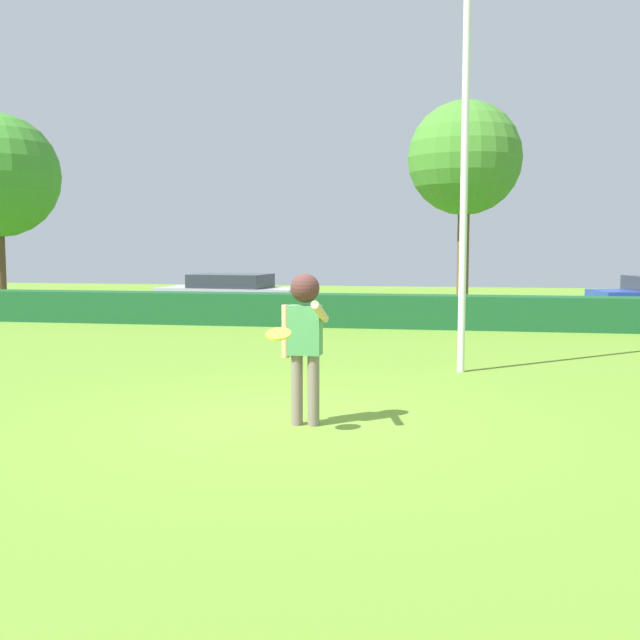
# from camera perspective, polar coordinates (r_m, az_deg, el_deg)

# --- Properties ---
(ground_plane) EXTENTS (60.00, 60.00, 0.00)m
(ground_plane) POSITION_cam_1_polar(r_m,az_deg,el_deg) (9.23, -2.18, -7.67)
(ground_plane) COLOR olive
(person) EXTENTS (0.56, 0.76, 1.79)m
(person) POSITION_cam_1_polar(r_m,az_deg,el_deg) (8.94, -1.13, -0.67)
(person) COLOR slate
(person) RESTS_ON ground
(frisbee) EXTENTS (0.28, 0.27, 0.12)m
(frisbee) POSITION_cam_1_polar(r_m,az_deg,el_deg) (8.39, -3.10, -1.04)
(frisbee) COLOR yellow
(lamppost) EXTENTS (0.24, 0.24, 6.71)m
(lamppost) POSITION_cam_1_polar(r_m,az_deg,el_deg) (13.00, 10.69, 12.39)
(lamppost) COLOR silver
(lamppost) RESTS_ON ground
(hedge_row) EXTENTS (29.99, 0.90, 0.84)m
(hedge_row) POSITION_cam_1_polar(r_m,az_deg,el_deg) (19.76, 4.46, 0.68)
(hedge_row) COLOR #195129
(hedge_row) RESTS_ON ground
(parked_car_silver) EXTENTS (4.36, 2.19, 1.25)m
(parked_car_silver) POSITION_cam_1_polar(r_m,az_deg,el_deg) (22.84, -6.63, 2.00)
(parked_car_silver) COLOR #B7B7BC
(parked_car_silver) RESTS_ON ground
(willow_tree) EXTENTS (3.38, 3.38, 6.37)m
(willow_tree) POSITION_cam_1_polar(r_m,az_deg,el_deg) (23.75, 10.69, 11.65)
(willow_tree) COLOR brown
(willow_tree) RESTS_ON ground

